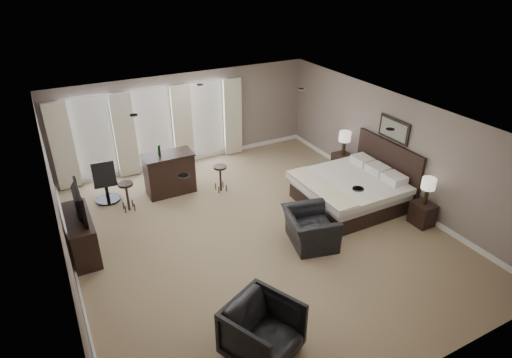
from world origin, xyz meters
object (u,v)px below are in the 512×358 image
armchair_far (263,329)px  desk_chair (105,179)px  nightstand_near (422,214)px  tv (77,214)px  lamp_near (427,191)px  armchair_near (310,223)px  bed (352,178)px  bar_stool_right (221,178)px  bar_counter (170,173)px  bar_stool_left (127,197)px  dresser (82,235)px  nightstand_far (342,164)px  lamp_far (344,143)px

armchair_far → desk_chair: (-1.20, 5.84, 0.08)m
nightstand_near → tv: tv is taller
lamp_near → armchair_near: bearing=167.5°
lamp_near → desk_chair: size_ratio=0.53×
tv → bed: bearing=-99.5°
bed → armchair_near: bearing=-153.9°
armchair_near → bar_stool_right: size_ratio=1.60×
lamp_near → nightstand_near: bearing=0.0°
nightstand_near → bar_counter: bearing=138.3°
lamp_near → bar_stool_left: (-5.73, 3.69, -0.48)m
dresser → tv: tv is taller
bed → nightstand_near: (0.89, -1.45, -0.45)m
nightstand_far → bar_counter: 4.72m
armchair_near → desk_chair: bearing=55.7°
armchair_far → dresser: bearing=92.4°
lamp_near → armchair_far: lamp_near is taller
lamp_far → bar_counter: 4.73m
armchair_near → armchair_far: 3.03m
bed → armchair_near: 1.97m
desk_chair → bar_stool_right: bearing=167.5°
lamp_far → bed: bearing=-121.5°
tv → armchair_far: size_ratio=1.08×
nightstand_near → lamp_far: lamp_far is taller
nightstand_far → bar_stool_right: size_ratio=0.80×
lamp_near → bar_counter: (-4.57, 4.07, -0.31)m
nightstand_far → desk_chair: (-6.09, 1.49, 0.31)m
lamp_far → dresser: 6.95m
nightstand_far → lamp_near: (0.00, -2.90, 0.57)m
tv → bar_counter: size_ratio=0.89×
lamp_near → tv: lamp_near is taller
armchair_near → bed: bearing=-50.4°
lamp_far → bar_counter: (-4.57, 1.17, -0.36)m
dresser → desk_chair: bearing=66.7°
lamp_far → armchair_far: size_ratio=0.66×
dresser → bar_stool_left: size_ratio=2.02×
armchair_far → nightstand_near: bearing=-8.5°
tv → armchair_near: 4.68m
armchair_near → dresser: bearing=79.8°
tv → bar_stool_left: (1.19, 1.23, -0.56)m
dresser → bar_counter: bearing=34.3°
bar_stool_left → desk_chair: desk_chair is taller
nightstand_near → armchair_near: size_ratio=0.48×
bar_stool_left → dresser: bearing=-134.0°
nightstand_near → desk_chair: desk_chair is taller
lamp_far → armchair_far: lamp_far is taller
desk_chair → tv: bearing=71.7°
nightstand_far → lamp_near: lamp_near is taller
armchair_far → tv: bearing=92.4°
nightstand_near → tv: 7.37m
nightstand_near → lamp_far: size_ratio=0.80×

